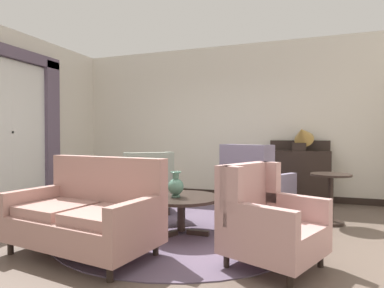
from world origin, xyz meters
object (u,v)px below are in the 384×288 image
Objects in this scene: armchair_near_window at (266,221)px; gramophone at (302,136)px; sideboard at (299,174)px; porcelain_vase at (176,186)px; armchair_back_corner at (146,187)px; side_table at (331,193)px; coffee_table at (181,202)px; settee at (87,215)px; armchair_near_sideboard at (254,188)px.

gramophone reaches higher than armchair_near_window.
armchair_near_window is 3.15m from sideboard.
gramophone reaches higher than porcelain_vase.
armchair_near_window is 0.89× the size of sideboard.
sideboard is 2.19× the size of gramophone.
side_table is (2.73, 0.29, 0.01)m from armchair_back_corner.
side_table is at bearing -71.93° from gramophone.
coffee_table is 1.39× the size of side_table.
gramophone is (1.44, 2.45, 0.62)m from porcelain_vase.
coffee_table is 0.22m from porcelain_vase.
porcelain_vase is 0.28× the size of armchair_back_corner.
side_table is (1.79, 1.16, 0.03)m from coffee_table.
gramophone is at bearing 67.03° from settee.
porcelain_vase is at bearing 63.32° from settee.
coffee_table is 2.89m from gramophone.
settee is at bearing 84.36° from armchair_near_sideboard.
sideboard reaches higher than settee.
coffee_table is 1.33m from armchair_near_sideboard.
armchair_back_corner is at bearing -146.77° from gramophone.
armchair_near_window is 1.46× the size of side_table.
side_table is (2.48, 2.10, 0.02)m from settee.
armchair_near_window is at bearing 107.10° from armchair_back_corner.
settee is at bearing 122.42° from armchair_near_window.
coffee_table is at bearing 85.37° from armchair_near_sideboard.
armchair_near_sideboard is 2.12× the size of gramophone.
armchair_near_window is at bearing -95.02° from gramophone.
porcelain_vase reaches higher than side_table.
coffee_table is at bearing 82.95° from armchair_near_window.
coffee_table is 1.86× the size of gramophone.
armchair_back_corner is (-0.26, 1.82, 0.01)m from settee.
gramophone reaches higher than armchair_near_sideboard.
armchair_near_window is at bearing -30.18° from coffee_table.
armchair_back_corner is at bearing -144.68° from sideboard.
gramophone is at bearing 18.11° from armchair_near_window.
armchair_back_corner is at bearing 106.86° from settee.
sideboard is at bearing 19.15° from armchair_near_window.
armchair_near_sideboard reaches higher than armchair_near_window.
armchair_near_window reaches higher than porcelain_vase.
side_table is (1.84, 1.21, -0.19)m from porcelain_vase.
armchair_back_corner is 2.90m from gramophone.
sideboard is at bearing 178.86° from armchair_back_corner.
gramophone is at bearing -61.11° from sideboard.
settee reaches higher than armchair_back_corner.
settee is 1.46× the size of armchair_back_corner.
porcelain_vase is at bearing 97.34° from armchair_back_corner.
porcelain_vase is 1.41m from armchair_near_sideboard.
side_table is at bearing 32.82° from coffee_table.
settee reaches higher than side_table.
armchair_back_corner is 2.80m from sideboard.
porcelain_vase is 2.90m from sideboard.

